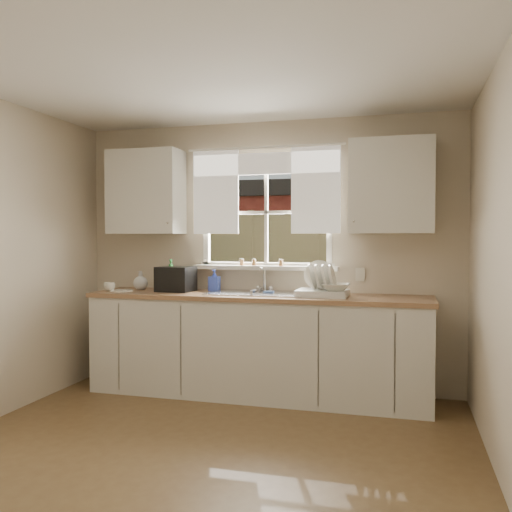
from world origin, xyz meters
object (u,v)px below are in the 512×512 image
(cup, at_px, (109,287))
(black_appliance, at_px, (176,279))
(soap_bottle_a, at_px, (171,275))
(dish_rack, at_px, (322,288))

(cup, distance_m, black_appliance, 0.63)
(soap_bottle_a, relative_size, black_appliance, 0.94)
(soap_bottle_a, height_order, cup, soap_bottle_a)
(dish_rack, bearing_deg, cup, -177.42)
(dish_rack, xyz_separation_m, black_appliance, (-1.38, 0.07, 0.04))
(cup, xyz_separation_m, black_appliance, (0.61, 0.16, 0.07))
(cup, bearing_deg, black_appliance, 0.89)
(dish_rack, relative_size, black_appliance, 1.37)
(dish_rack, relative_size, soap_bottle_a, 1.46)
(dish_rack, distance_m, soap_bottle_a, 1.47)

